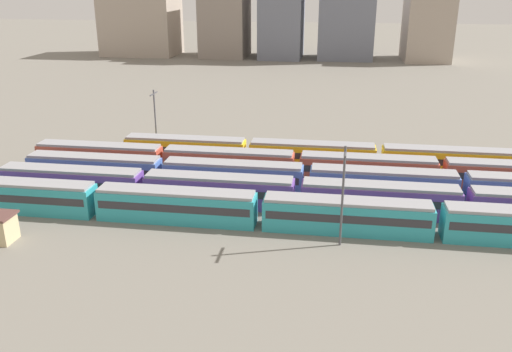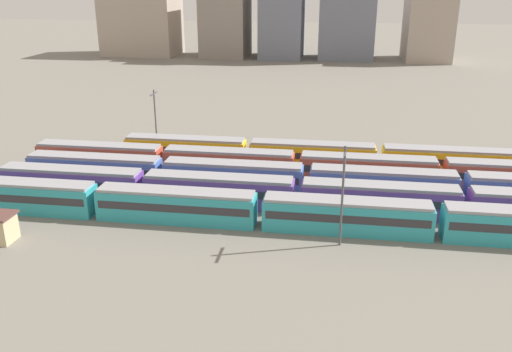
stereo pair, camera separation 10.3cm
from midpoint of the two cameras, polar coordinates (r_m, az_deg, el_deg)
name	(u,v)px [view 1 (the left image)]	position (r m, az deg, el deg)	size (l,w,h in m)	color
ground_plane	(152,185)	(72.59, -11.08, -0.95)	(600.00, 600.00, 0.00)	slate
train_track_0	(438,221)	(59.40, 18.76, -4.56)	(112.50, 3.06, 3.75)	teal
train_track_1	(379,199)	(63.35, 12.97, -2.41)	(93.60, 3.06, 3.75)	#6B429E
train_track_2	(383,184)	(68.24, 13.29, -0.79)	(93.60, 3.06, 3.75)	#4C70BC
train_track_3	(297,166)	(73.00, 4.34, 1.09)	(74.70, 3.06, 3.75)	#BC4C38
train_track_4	(379,158)	(78.05, 12.90, 1.90)	(74.70, 3.06, 3.75)	yellow
catenary_pole_0	(343,192)	(53.79, 9.19, -1.69)	(0.24, 3.20, 10.64)	#4C4C51
catenary_pole_1	(155,119)	(84.24, -10.71, 6.01)	(0.24, 3.20, 10.10)	#4C4C51
distant_building_0	(141,24)	(205.26, -12.14, 15.60)	(25.69, 19.57, 21.99)	#A89989
distant_building_1	(225,21)	(196.64, -3.31, 16.17)	(15.59, 20.19, 24.46)	gray
distant_building_2	(282,4)	(193.27, 2.79, 17.87)	(14.40, 21.55, 36.32)	slate
distant_building_3	(347,5)	(192.28, 9.69, 17.57)	(18.42, 17.95, 35.98)	slate
distant_building_4	(427,26)	(194.86, 17.76, 15.02)	(14.63, 21.38, 22.82)	#A89989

